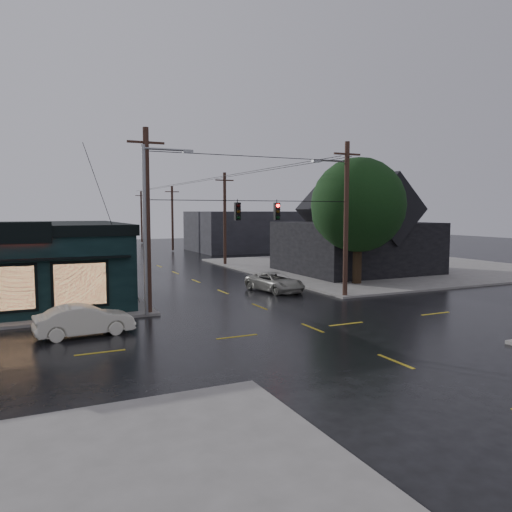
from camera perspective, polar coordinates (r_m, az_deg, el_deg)
name	(u,v)px	position (r m, az deg, el deg)	size (l,w,h in m)	color
ground_plane	(312,328)	(24.75, 6.46, -8.17)	(160.00, 160.00, 0.00)	black
sidewalk_ne	(377,266)	(52.32, 13.67, -1.13)	(28.00, 28.00, 0.15)	slate
ne_building	(355,224)	(46.61, 11.30, 3.58)	(12.60, 11.60, 8.75)	black
corner_tree	(358,205)	(38.82, 11.60, 5.71)	(7.19, 7.19, 9.60)	black
utility_pole_nw	(149,315)	(28.27, -12.11, -6.57)	(2.00, 0.32, 10.15)	black
utility_pole_ne	(345,297)	(33.59, 10.12, -4.67)	(2.00, 0.32, 10.15)	black
utility_pole_far_a	(225,265)	(52.45, -3.56, -1.06)	(2.00, 0.32, 9.65)	black
utility_pole_far_b	(173,251)	(71.35, -9.48, 0.54)	(2.00, 0.32, 9.15)	black
utility_pole_far_c	(142,243)	(90.72, -12.90, 1.46)	(2.00, 0.32, 9.15)	black
span_signal_assembly	(257,211)	(29.85, 0.16, 5.18)	(13.00, 0.48, 1.23)	black
streetlight_nw	(147,318)	(27.53, -12.39, -6.89)	(5.40, 0.30, 9.15)	gray
streetlight_ne	(345,295)	(34.44, 10.12, -4.43)	(5.40, 0.30, 9.15)	gray
bg_building_west	(9,243)	(60.61, -26.37, 1.34)	(12.00, 10.00, 4.40)	#302623
bg_building_east	(243,231)	(71.55, -1.50, 2.87)	(14.00, 12.00, 5.60)	black
sedan_cream	(84,320)	(24.28, -19.01, -6.96)	(1.52, 4.35, 1.43)	beige
suv_silver	(275,282)	(35.37, 2.19, -2.99)	(2.25, 4.87, 1.35)	gray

